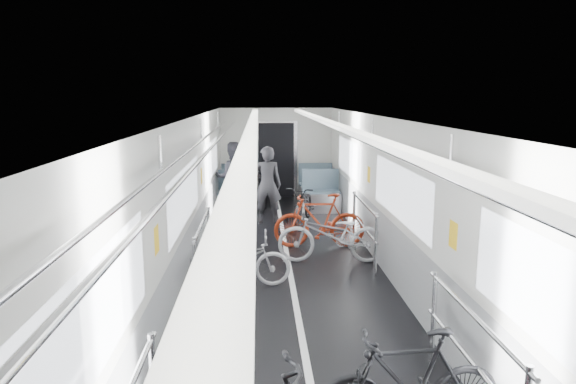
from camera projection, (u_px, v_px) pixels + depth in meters
name	position (u px, v px, depth m)	size (l,w,h in m)	color
car_shell	(287.00, 190.00, 8.81)	(3.02, 14.01, 2.41)	black
bike_left_far	(238.00, 260.00, 7.39)	(0.53, 1.51, 0.79)	#AFAFB4
bike_right_mid	(332.00, 235.00, 8.43)	(0.63, 1.79, 0.94)	#A2A2A6
bike_right_far	(319.00, 221.00, 9.27)	(0.47, 1.66, 1.00)	maroon
bike_aisle	(304.00, 204.00, 11.03)	(0.56, 1.61, 0.85)	black
person_standing	(267.00, 185.00, 11.00)	(0.61, 0.40, 1.67)	black
person_seated	(233.00, 178.00, 11.96)	(0.81, 0.63, 1.68)	#2B2A31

